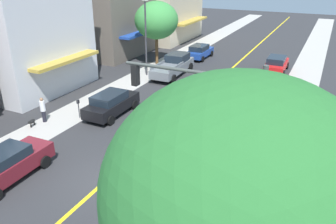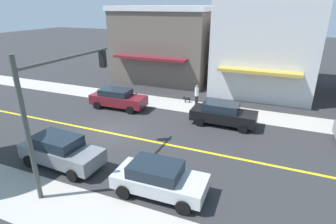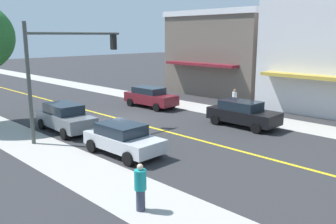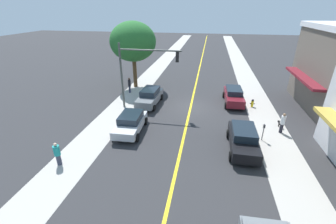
% 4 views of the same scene
% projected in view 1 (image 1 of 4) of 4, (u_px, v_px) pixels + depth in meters
% --- Properties ---
extents(ground_plane, '(140.00, 140.00, 0.00)m').
position_uv_depth(ground_plane, '(106.00, 181.00, 16.02)').
color(ground_plane, '#2D2D30').
extents(sidewalk_left, '(2.80, 126.00, 0.01)m').
position_uv_depth(sidewalk_left, '(5.00, 149.00, 18.78)').
color(sidewalk_left, '#ADA8A0').
rests_on(sidewalk_left, ground).
extents(road_centerline_stripe, '(0.20, 126.00, 0.00)m').
position_uv_depth(road_centerline_stripe, '(106.00, 181.00, 16.01)').
color(road_centerline_stripe, yellow).
rests_on(road_centerline_stripe, ground).
extents(corner_shop_building, '(11.49, 8.99, 11.10)m').
position_uv_depth(corner_shop_building, '(8.00, 19.00, 26.71)').
color(corner_shop_building, silver).
rests_on(corner_shop_building, ground).
extents(street_tree_left_near, '(4.39, 4.39, 6.33)m').
position_uv_depth(street_tree_left_near, '(156.00, 20.00, 33.47)').
color(street_tree_left_near, brown).
rests_on(street_tree_left_near, ground).
extents(street_tree_right_corner, '(5.39, 5.39, 7.79)m').
position_uv_depth(street_tree_right_corner, '(239.00, 190.00, 6.44)').
color(street_tree_right_corner, brown).
rests_on(street_tree_right_corner, ground).
extents(parking_meter, '(0.12, 0.18, 1.32)m').
position_uv_depth(parking_meter, '(78.00, 106.00, 22.31)').
color(parking_meter, '#4C4C51').
rests_on(parking_meter, ground).
extents(traffic_light_mast, '(5.86, 0.32, 6.27)m').
position_uv_depth(traffic_light_mast, '(213.00, 111.00, 13.21)').
color(traffic_light_mast, '#474C47').
rests_on(traffic_light_mast, ground).
extents(street_lamp, '(0.70, 0.36, 6.88)m').
position_uv_depth(street_lamp, '(146.00, 30.00, 29.97)').
color(street_lamp, '#38383D').
rests_on(street_lamp, ground).
extents(red_sedan_right_curb, '(2.05, 4.48, 1.52)m').
position_uv_depth(red_sedan_right_curb, '(276.00, 64.00, 32.23)').
color(red_sedan_right_curb, red).
rests_on(red_sedan_right_curb, ground).
extents(maroon_sedan_left_curb, '(2.04, 4.60, 1.57)m').
position_uv_depth(maroon_sedan_left_curb, '(6.00, 165.00, 15.81)').
color(maroon_sedan_left_curb, maroon).
rests_on(maroon_sedan_left_curb, ground).
extents(blue_sedan_left_curb, '(2.04, 4.27, 1.49)m').
position_uv_depth(blue_sedan_left_curb, '(200.00, 51.00, 37.03)').
color(blue_sedan_left_curb, '#1E429E').
rests_on(blue_sedan_left_curb, ground).
extents(black_sedan_left_curb, '(2.00, 4.48, 1.59)m').
position_uv_depth(black_sedan_left_curb, '(111.00, 103.00, 22.88)').
color(black_sedan_left_curb, black).
rests_on(black_sedan_left_curb, ground).
extents(silver_sedan_right_curb, '(2.13, 4.19, 1.47)m').
position_uv_depth(silver_sedan_right_curb, '(229.00, 136.00, 18.62)').
color(silver_sedan_right_curb, '#B7BABF').
rests_on(silver_sedan_right_curb, ground).
extents(grey_sedan_right_curb, '(2.11, 4.57, 1.64)m').
position_uv_depth(grey_sedan_right_curb, '(187.00, 190.00, 13.97)').
color(grey_sedan_right_curb, slate).
rests_on(grey_sedan_right_curb, ground).
extents(grey_pickup_truck, '(2.35, 6.23, 1.84)m').
position_uv_depth(grey_pickup_truck, '(174.00, 65.00, 31.30)').
color(grey_pickup_truck, slate).
rests_on(grey_pickup_truck, ground).
extents(pedestrian_white_shirt, '(0.34, 0.34, 1.69)m').
position_uv_depth(pedestrian_white_shirt, '(43.00, 109.00, 21.77)').
color(pedestrian_white_shirt, black).
rests_on(pedestrian_white_shirt, ground).
extents(pedestrian_teal_shirt, '(0.39, 0.39, 1.59)m').
position_uv_depth(pedestrian_teal_shirt, '(299.00, 113.00, 21.39)').
color(pedestrian_teal_shirt, '#33384C').
rests_on(pedestrian_teal_shirt, ground).
extents(small_dog, '(0.40, 0.69, 0.51)m').
position_uv_depth(small_dog, '(32.00, 122.00, 21.31)').
color(small_dog, black).
rests_on(small_dog, ground).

